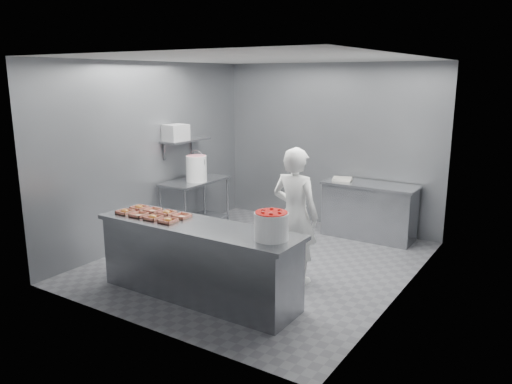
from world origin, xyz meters
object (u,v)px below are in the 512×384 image
Objects in this scene: tray_5 at (153,210)px; tray_2 at (153,217)px; prep_table at (195,198)px; tray_6 at (167,213)px; strawberry_tub at (271,225)px; glaze_bucket at (196,168)px; tray_1 at (139,215)px; service_counter at (198,261)px; tray_7 at (182,216)px; appliance at (176,133)px; back_counter at (369,211)px; tray_3 at (168,220)px; tray_0 at (125,212)px; worker at (295,215)px; tray_4 at (139,208)px.

tray_2 is at bearing -45.40° from tray_5.
tray_6 reaches higher than prep_table.
glaze_bucket is at bearing 143.56° from strawberry_tub.
tray_2 is at bearing -62.64° from prep_table.
tray_6 is at bearing -0.00° from tray_5.
tray_2 reaches higher than tray_1.
glaze_bucket is at bearing 129.47° from service_counter.
glaze_bucket reaches higher than tray_5.
strawberry_tub is (1.34, -0.12, 0.14)m from tray_7.
glaze_bucket is at bearing 41.16° from appliance.
back_counter is 3.36m from appliance.
service_counter is 13.88× the size of tray_2.
tray_3 reaches higher than tray_7.
tray_0 is 0.52× the size of strawberry_tub.
appliance is at bearing -12.59° from worker.
tray_5 is 1.80m from worker.
worker is at bearing 36.09° from tray_6.
tray_7 is (0.48, 0.24, 0.00)m from tray_1.
tray_0 is at bearing -161.62° from tray_7.
appliance is (-1.48, 1.60, 0.78)m from tray_7.
tray_7 is at bearing -111.55° from back_counter.
tray_0 is at bearing 35.57° from worker.
prep_table is at bearing 120.34° from tray_6.
back_counter is 4.13× the size of strawberry_tub.
glaze_bucket is at bearing -18.13° from worker.
strawberry_tub is at bearing -36.44° from glaze_bucket.
tray_6 is 0.52× the size of strawberry_tub.
tray_6 is at bearing -115.29° from back_counter.
tray_7 is at bearing -55.41° from glaze_bucket.
glaze_bucket reaches higher than prep_table.
service_counter is 2.17× the size of prep_table.
glaze_bucket is (-0.50, 1.77, 0.20)m from tray_4.
tray_7 reaches higher than service_counter.
tray_1 is at bearing -44.67° from tray_4.
tray_5 is at bearing -65.50° from prep_table.
service_counter is at bearing -6.47° from tray_4.
appliance is (-2.82, 1.72, 0.64)m from strawberry_tub.
appliance is at bearing 115.49° from tray_4.
tray_1 is at bearing -134.61° from tray_6.
tray_6 is (-1.48, -3.13, 0.47)m from back_counter.
tray_5 is 1.93m from glaze_bucket.
tray_3 and tray_4 have the same top height.
worker is (1.53, 0.94, -0.05)m from tray_5.
tray_2 is at bearing -175.69° from strawberry_tub.
back_counter is at bearing 28.99° from glaze_bucket.
prep_table is 2.18m from tray_0.
tray_3 is 1.36m from strawberry_tub.
tray_0 is 2.07m from strawberry_tub.
back_counter is at bearing 69.81° from tray_3.
tray_2 reaches higher than prep_table.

